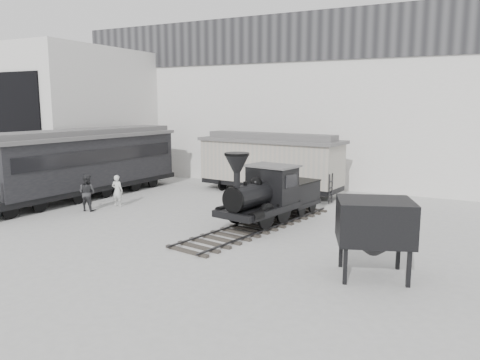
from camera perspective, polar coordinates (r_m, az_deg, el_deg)
The scene contains 9 objects.
ground at distance 18.80m, azimuth -7.61°, elevation -7.39°, with size 90.00×90.00×0.00m, color #9E9E9B.
north_wall at distance 31.53m, azimuth 7.85°, elevation 9.53°, with size 34.00×2.51×11.00m.
west_pavilion at distance 35.03m, azimuth -18.40°, elevation 7.38°, with size 7.00×12.11×9.00m.
locomotive at distance 20.95m, azimuth 3.40°, elevation -2.13°, with size 3.84×9.63×3.32m.
boxcar at distance 28.22m, azimuth 3.66°, elevation 2.22°, with size 9.18×3.88×3.65m.
passenger_coach at distance 28.28m, azimuth -18.33°, elevation 1.99°, with size 3.97×13.81×3.65m.
visitor_a at distance 25.46m, azimuth -14.73°, elevation -1.28°, with size 0.61×0.40×1.68m, color silver.
visitor_b at distance 24.85m, azimuth -18.15°, elevation -1.47°, with size 0.91×0.71×1.86m, color #2D2E30.
coal_hopper at distance 15.12m, azimuth 16.06°, elevation -5.52°, with size 2.73×2.48×2.45m.
Camera 1 is at (10.21, -14.85, 5.36)m, focal length 35.00 mm.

